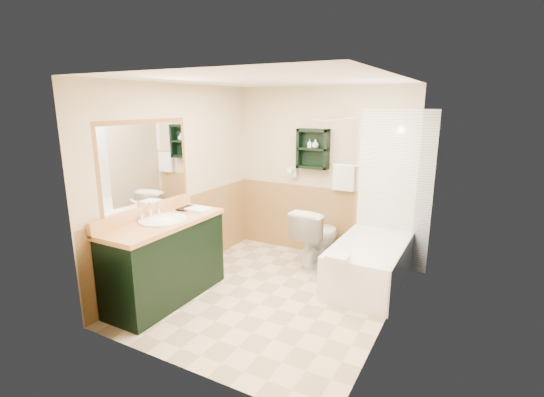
{
  "coord_description": "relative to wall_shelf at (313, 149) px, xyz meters",
  "views": [
    {
      "loc": [
        2.01,
        -3.67,
        2.17
      ],
      "look_at": [
        -0.09,
        0.2,
        1.1
      ],
      "focal_mm": 26.0,
      "sensor_mm": 36.0,
      "label": 1
    }
  ],
  "objects": [
    {
      "name": "right_wall",
      "position": [
        1.42,
        -1.41,
        -0.35
      ],
      "size": [
        0.04,
        3.0,
        2.4
      ],
      "primitive_type": "cube",
      "color": "beige",
      "rests_on": "ground"
    },
    {
      "name": "tub_towel",
      "position": [
        0.85,
        -1.3,
        -0.99
      ],
      "size": [
        0.23,
        0.19,
        0.07
      ],
      "primitive_type": "cube",
      "color": "white",
      "rests_on": "bathtub"
    },
    {
      "name": "tile_accent",
      "position": [
        1.37,
        -0.66,
        0.35
      ],
      "size": [
        1.5,
        1.5,
        0.1
      ],
      "primitive_type": null,
      "color": "#144727",
      "rests_on": "right_wall"
    },
    {
      "name": "soap_bottle_a",
      "position": [
        -0.05,
        -0.01,
        0.04
      ],
      "size": [
        0.08,
        0.13,
        0.05
      ],
      "primitive_type": "imported",
      "rotation": [
        0.0,
        0.0,
        0.24
      ],
      "color": "white",
      "rests_on": "wall_shelf"
    },
    {
      "name": "soap_bottle_b",
      "position": [
        0.04,
        -0.01,
        0.06
      ],
      "size": [
        0.1,
        0.13,
        0.09
      ],
      "primitive_type": "imported",
      "rotation": [
        0.0,
        0.0,
        0.1
      ],
      "color": "white",
      "rests_on": "wall_shelf"
    },
    {
      "name": "vanity_book",
      "position": [
        -1.06,
        -1.54,
        -0.51
      ],
      "size": [
        0.18,
        0.03,
        0.24
      ],
      "primitive_type": "imported",
      "rotation": [
        0.0,
        0.0,
        0.05
      ],
      "color": "black",
      "rests_on": "vanity"
    },
    {
      "name": "wainscot_left",
      "position": [
        -1.19,
        -1.41,
        -1.05
      ],
      "size": [
        2.98,
        2.98,
        1.0
      ],
      "primitive_type": null,
      "color": "tan",
      "rests_on": "left_wall"
    },
    {
      "name": "curtain_rod",
      "position": [
        0.63,
        -0.66,
        0.45
      ],
      "size": [
        0.03,
        1.6,
        0.03
      ],
      "primitive_type": "cylinder",
      "rotation": [
        1.57,
        0.0,
        0.0
      ],
      "color": "silver",
      "rests_on": "back_wall"
    },
    {
      "name": "back_wall",
      "position": [
        0.1,
        0.11,
        -0.35
      ],
      "size": [
        2.6,
        0.04,
        2.4
      ],
      "primitive_type": "cube",
      "color": "beige",
      "rests_on": "ground"
    },
    {
      "name": "toilet",
      "position": [
        0.23,
        -0.33,
        -1.15
      ],
      "size": [
        0.55,
        0.86,
        0.8
      ],
      "primitive_type": "imported",
      "rotation": [
        0.0,
        0.0,
        3.03
      ],
      "color": "white",
      "rests_on": "ground"
    },
    {
      "name": "tile_right",
      "position": [
        1.38,
        -0.66,
        -0.5
      ],
      "size": [
        1.5,
        1.5,
        2.1
      ],
      "primitive_type": null,
      "color": "white",
      "rests_on": "right_wall"
    },
    {
      "name": "towel_bar",
      "position": [
        0.45,
        0.04,
        -0.2
      ],
      "size": [
        0.4,
        0.06,
        0.4
      ],
      "primitive_type": null,
      "color": "white",
      "rests_on": "back_wall"
    },
    {
      "name": "hair_dryer",
      "position": [
        -0.3,
        0.02,
        -0.35
      ],
      "size": [
        0.1,
        0.24,
        0.18
      ],
      "primitive_type": null,
      "color": "white",
      "rests_on": "back_wall"
    },
    {
      "name": "ceiling",
      "position": [
        0.1,
        -1.41,
        0.87
      ],
      "size": [
        2.6,
        3.0,
        0.04
      ],
      "primitive_type": "cube",
      "color": "white",
      "rests_on": "back_wall"
    },
    {
      "name": "tile_back",
      "position": [
        1.13,
        0.07,
        -0.5
      ],
      "size": [
        0.95,
        0.95,
        2.1
      ],
      "primitive_type": null,
      "color": "white",
      "rests_on": "back_wall"
    },
    {
      "name": "left_wall",
      "position": [
        -1.22,
        -1.41,
        -0.35
      ],
      "size": [
        0.04,
        3.0,
        2.4
      ],
      "primitive_type": "cube",
      "color": "beige",
      "rests_on": "ground"
    },
    {
      "name": "vanity",
      "position": [
        -0.89,
        -2.03,
        -1.09
      ],
      "size": [
        0.59,
        1.46,
        0.92
      ],
      "primitive_type": "cube",
      "color": "black",
      "rests_on": "ground"
    },
    {
      "name": "wall_shelf",
      "position": [
        0.0,
        0.0,
        0.0
      ],
      "size": [
        0.45,
        0.15,
        0.55
      ],
      "primitive_type": "cube",
      "color": "black",
      "rests_on": "back_wall"
    },
    {
      "name": "floor",
      "position": [
        0.1,
        -1.41,
        -1.55
      ],
      "size": [
        3.0,
        3.0,
        0.0
      ],
      "primitive_type": "plane",
      "color": "beige",
      "rests_on": "ground"
    },
    {
      "name": "wainscot_back",
      "position": [
        0.1,
        0.08,
        -1.05
      ],
      "size": [
        2.58,
        2.58,
        1.0
      ],
      "primitive_type": null,
      "color": "tan",
      "rests_on": "back_wall"
    },
    {
      "name": "mirror_glass",
      "position": [
        -1.17,
        -1.96,
        -0.05
      ],
      "size": [
        1.2,
        1.2,
        0.9
      ],
      "primitive_type": null,
      "color": "white",
      "rests_on": "left_wall"
    },
    {
      "name": "bathtub",
      "position": [
        1.03,
        -0.55,
        -1.29
      ],
      "size": [
        0.79,
        1.5,
        0.53
      ],
      "primitive_type": "cube",
      "color": "white",
      "rests_on": "ground"
    },
    {
      "name": "mirror_frame",
      "position": [
        -1.17,
        -1.96,
        -0.05
      ],
      "size": [
        1.3,
        1.3,
        1.0
      ],
      "primitive_type": null,
      "color": "olive",
      "rests_on": "left_wall"
    },
    {
      "name": "shower_curtain",
      "position": [
        0.63,
        -0.48,
        -0.4
      ],
      "size": [
        1.05,
        1.05,
        1.7
      ],
      "primitive_type": null,
      "color": "#C0AD91",
      "rests_on": "curtain_rod"
    },
    {
      "name": "counter_towel",
      "position": [
        -0.79,
        -1.55,
        -0.61
      ],
      "size": [
        0.26,
        0.21,
        0.04
      ],
      "primitive_type": "cube",
      "color": "white",
      "rests_on": "vanity"
    }
  ]
}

